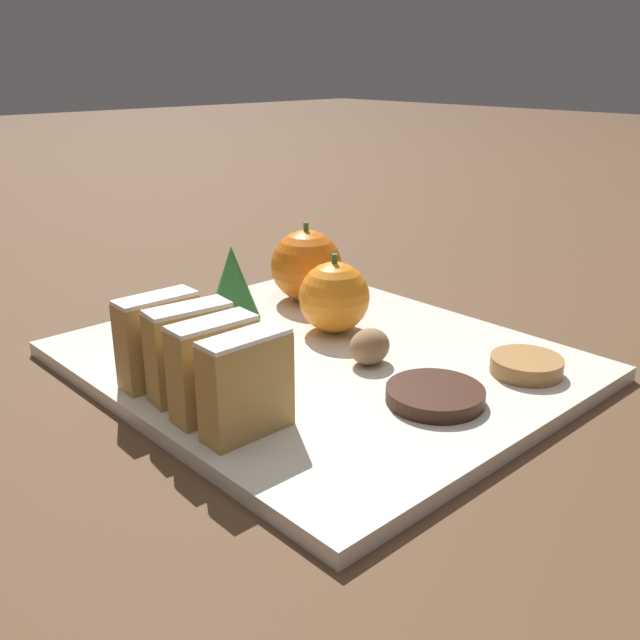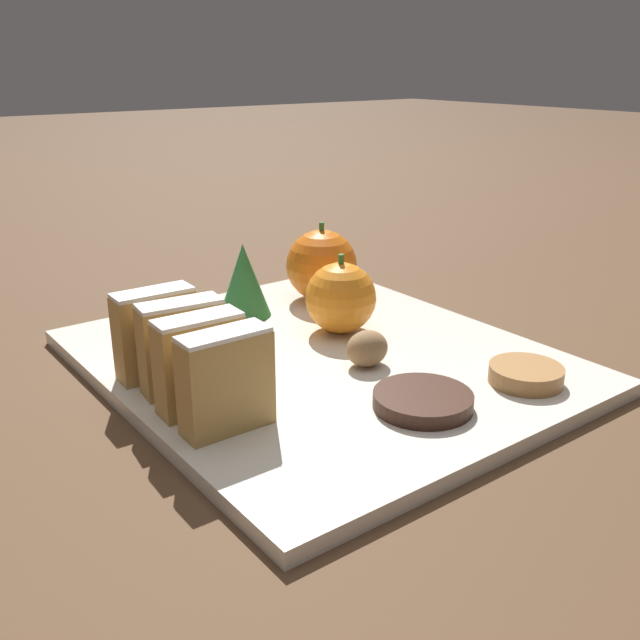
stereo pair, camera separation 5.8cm
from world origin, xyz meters
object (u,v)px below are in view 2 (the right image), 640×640
object	(u,v)px
orange_near	(322,265)
orange_far	(341,298)
walnut	(367,348)
chocolate_cookie	(418,402)

from	to	relation	value
orange_near	orange_far	distance (m)	0.09
orange_far	walnut	distance (m)	0.08
orange_near	chocolate_cookie	size ratio (longest dim) A/B	1.13
orange_near	walnut	distance (m)	0.17
orange_far	chocolate_cookie	size ratio (longest dim) A/B	1.01
walnut	chocolate_cookie	size ratio (longest dim) A/B	0.50
chocolate_cookie	orange_near	bearing A→B (deg)	68.51
walnut	chocolate_cookie	distance (m)	0.08
orange_near	walnut	world-z (taller)	orange_near
walnut	chocolate_cookie	world-z (taller)	walnut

